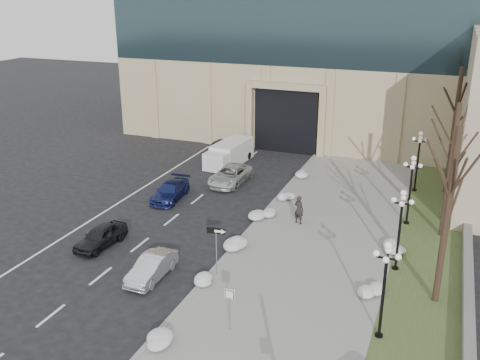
% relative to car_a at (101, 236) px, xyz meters
% --- Properties ---
extents(sidewalk, '(9.00, 40.00, 0.12)m').
position_rel_car_a_xyz_m(sidewalk, '(12.07, 4.99, -0.58)').
color(sidewalk, gray).
rests_on(sidewalk, ground).
extents(curb, '(0.30, 40.00, 0.14)m').
position_rel_car_a_xyz_m(curb, '(7.57, 4.99, -0.57)').
color(curb, gray).
rests_on(curb, ground).
extents(grass_strip, '(4.00, 40.00, 0.10)m').
position_rel_car_a_xyz_m(grass_strip, '(18.57, 4.99, -0.59)').
color(grass_strip, '#3C4A25').
rests_on(grass_strip, ground).
extents(stone_wall, '(0.50, 30.00, 0.70)m').
position_rel_car_a_xyz_m(stone_wall, '(20.57, 6.99, -0.29)').
color(stone_wall, slate).
rests_on(stone_wall, ground).
extents(car_a, '(1.85, 3.89, 1.29)m').
position_rel_car_a_xyz_m(car_a, '(0.00, 0.00, 0.00)').
color(car_a, black).
rests_on(car_a, ground).
extents(car_b, '(1.32, 3.79, 1.25)m').
position_rel_car_a_xyz_m(car_b, '(4.78, -2.13, -0.02)').
color(car_b, '#B5B8BD').
rests_on(car_b, ground).
extents(car_c, '(2.15, 4.50, 1.27)m').
position_rel_car_a_xyz_m(car_c, '(0.22, 8.30, -0.01)').
color(car_c, navy).
rests_on(car_c, ground).
extents(car_d, '(2.39, 5.02, 1.38)m').
position_rel_car_a_xyz_m(car_d, '(3.06, 13.03, 0.05)').
color(car_d, silver).
rests_on(car_d, ground).
extents(car_e, '(2.17, 4.41, 1.45)m').
position_rel_car_a_xyz_m(car_e, '(-0.82, 19.67, 0.08)').
color(car_e, '#2E2E33').
rests_on(car_e, ground).
extents(pedestrian, '(0.81, 0.66, 1.91)m').
position_rel_car_a_xyz_m(pedestrian, '(10.25, 7.37, 0.43)').
color(pedestrian, black).
rests_on(pedestrian, sidewalk).
extents(box_truck, '(2.55, 6.10, 1.89)m').
position_rel_car_a_xyz_m(box_truck, '(1.02, 17.65, 0.27)').
color(box_truck, silver).
rests_on(box_truck, ground).
extents(one_way_sign, '(1.07, 0.31, 2.85)m').
position_rel_car_a_xyz_m(one_way_sign, '(8.09, -0.64, 1.71)').
color(one_way_sign, slate).
rests_on(one_way_sign, ground).
extents(keep_sign, '(0.47, 0.07, 2.20)m').
position_rel_car_a_xyz_m(keep_sign, '(10.50, -5.03, 0.97)').
color(keep_sign, slate).
rests_on(keep_sign, ground).
extents(snow_clump_b, '(1.10, 1.60, 0.36)m').
position_rel_car_a_xyz_m(snow_clump_b, '(7.73, -6.84, -0.34)').
color(snow_clump_b, silver).
rests_on(snow_clump_b, sidewalk).
extents(snow_clump_c, '(1.10, 1.60, 0.36)m').
position_rel_car_a_xyz_m(snow_clump_c, '(7.85, -1.61, -0.34)').
color(snow_clump_c, silver).
rests_on(snow_clump_c, sidewalk).
extents(snow_clump_d, '(1.10, 1.60, 0.36)m').
position_rel_car_a_xyz_m(snow_clump_d, '(7.90, 2.89, -0.34)').
color(snow_clump_d, silver).
rests_on(snow_clump_d, sidewalk).
extents(snow_clump_e, '(1.10, 1.60, 0.36)m').
position_rel_car_a_xyz_m(snow_clump_e, '(7.77, 7.48, -0.34)').
color(snow_clump_e, silver).
rests_on(snow_clump_e, sidewalk).
extents(snow_clump_f, '(1.10, 1.60, 0.36)m').
position_rel_car_a_xyz_m(snow_clump_f, '(8.16, 11.01, -0.34)').
color(snow_clump_f, silver).
rests_on(snow_clump_f, sidewalk).
extents(snow_clump_g, '(1.10, 1.60, 0.36)m').
position_rel_car_a_xyz_m(snow_clump_g, '(7.74, 16.31, -0.34)').
color(snow_clump_g, silver).
rests_on(snow_clump_g, sidewalk).
extents(snow_clump_i, '(1.10, 1.60, 0.36)m').
position_rel_car_a_xyz_m(snow_clump_i, '(16.20, 0.41, -0.34)').
color(snow_clump_i, silver).
rests_on(snow_clump_i, sidewalk).
extents(snow_clump_j, '(1.10, 1.60, 0.36)m').
position_rel_car_a_xyz_m(snow_clump_j, '(16.47, 5.64, -0.34)').
color(snow_clump_j, silver).
rests_on(snow_clump_j, sidewalk).
extents(lamppost_a, '(1.18, 1.18, 4.76)m').
position_rel_car_a_xyz_m(lamppost_a, '(16.87, -3.01, 2.43)').
color(lamppost_a, black).
rests_on(lamppost_a, ground).
extents(lamppost_b, '(1.18, 1.18, 4.76)m').
position_rel_car_a_xyz_m(lamppost_b, '(16.87, 3.49, 2.43)').
color(lamppost_b, black).
rests_on(lamppost_b, ground).
extents(lamppost_c, '(1.18, 1.18, 4.76)m').
position_rel_car_a_xyz_m(lamppost_c, '(16.87, 9.99, 2.43)').
color(lamppost_c, black).
rests_on(lamppost_c, ground).
extents(lamppost_d, '(1.18, 1.18, 4.76)m').
position_rel_car_a_xyz_m(lamppost_d, '(16.87, 16.49, 2.43)').
color(lamppost_d, black).
rests_on(lamppost_d, ground).
extents(tree_near, '(3.20, 3.20, 9.00)m').
position_rel_car_a_xyz_m(tree_near, '(19.07, 0.99, 5.18)').
color(tree_near, black).
rests_on(tree_near, ground).
extents(tree_mid, '(3.20, 3.20, 8.50)m').
position_rel_car_a_xyz_m(tree_mid, '(19.07, 8.99, 4.86)').
color(tree_mid, black).
rests_on(tree_mid, ground).
extents(tree_far, '(3.20, 3.20, 9.50)m').
position_rel_car_a_xyz_m(tree_far, '(19.07, 16.99, 5.51)').
color(tree_far, black).
rests_on(tree_far, ground).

